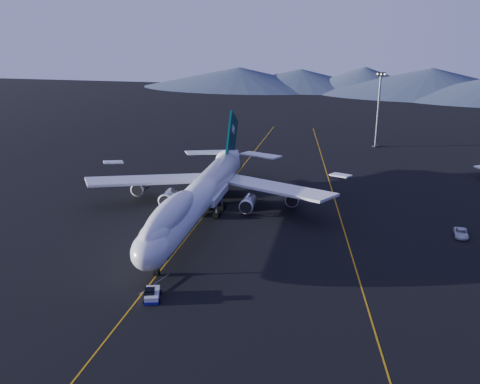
% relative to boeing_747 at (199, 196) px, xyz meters
% --- Properties ---
extents(ground, '(500.00, 500.00, 0.00)m').
position_rel_boeing_747_xyz_m(ground, '(-0.00, -0.03, -5.81)').
color(ground, black).
rests_on(ground, ground).
extents(taxiway_line_main, '(0.25, 220.00, 0.01)m').
position_rel_boeing_747_xyz_m(taxiway_line_main, '(-0.00, -0.03, -5.80)').
color(taxiway_line_main, '#C3830B').
rests_on(taxiway_line_main, ground).
extents(taxiway_line_side, '(28.08, 198.09, 0.01)m').
position_rel_boeing_747_xyz_m(taxiway_line_side, '(30.00, 9.97, -5.80)').
color(taxiway_line_side, '#C3830B').
rests_on(taxiway_line_side, ground).
extents(boeing_747, '(59.62, 72.43, 19.37)m').
position_rel_boeing_747_xyz_m(boeing_747, '(0.00, 0.00, 0.00)').
color(boeing_747, silver).
rests_on(boeing_747, ground).
extents(pushback_tug, '(3.54, 4.97, 1.96)m').
position_rel_boeing_747_xyz_m(pushback_tug, '(2.23, -34.38, -5.20)').
color(pushback_tug, silver).
rests_on(pushback_tug, ground).
extents(service_van, '(2.98, 5.72, 1.54)m').
position_rel_boeing_747_xyz_m(service_van, '(54.60, 2.76, -5.05)').
color(service_van, silver).
rests_on(service_van, ground).
extents(floodlight_mast, '(3.12, 2.34, 25.29)m').
position_rel_boeing_747_xyz_m(floodlight_mast, '(39.69, 81.26, 7.00)').
color(floodlight_mast, black).
rests_on(floodlight_mast, ground).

